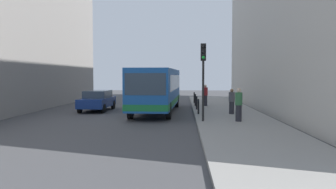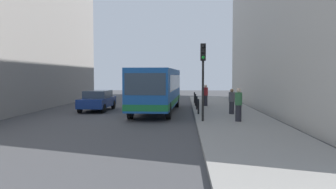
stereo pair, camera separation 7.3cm
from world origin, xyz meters
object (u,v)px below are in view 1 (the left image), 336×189
(bollard_mid, at_px, (197,103))
(pedestrian_near_signal, at_px, (239,105))
(bollard_near, at_px, (198,106))
(pedestrian_mid_sidewalk, at_px, (232,101))
(traffic_light, at_px, (203,67))
(pedestrian_far_sidewalk, at_px, (205,95))
(car_beside_bus, at_px, (97,100))
(bollard_far, at_px, (195,100))
(bus, at_px, (157,88))
(bollard_farthest, at_px, (194,98))

(bollard_mid, relative_size, pedestrian_near_signal, 0.54)
(bollard_near, bearing_deg, pedestrian_mid_sidewalk, 3.78)
(bollard_mid, bearing_deg, traffic_light, -89.09)
(pedestrian_near_signal, relative_size, pedestrian_far_sidewalk, 1.04)
(bollard_near, bearing_deg, pedestrian_far_sidewalk, 82.36)
(bollard_near, relative_size, pedestrian_near_signal, 0.54)
(pedestrian_mid_sidewalk, bearing_deg, bollard_mid, 126.90)
(car_beside_bus, height_order, bollard_near, car_beside_bus)
(car_beside_bus, height_order, bollard_far, car_beside_bus)
(bus, height_order, car_beside_bus, bus)
(bollard_mid, relative_size, bollard_farthest, 1.00)
(bollard_far, bearing_deg, pedestrian_near_signal, -77.94)
(car_beside_bus, xyz_separation_m, pedestrian_far_sidewalk, (8.00, 2.91, 0.21))
(bollard_near, relative_size, pedestrian_far_sidewalk, 0.56)
(car_beside_bus, relative_size, pedestrian_mid_sidewalk, 2.80)
(bollard_far, xyz_separation_m, pedestrian_mid_sidewalk, (2.10, -5.66, 0.31))
(pedestrian_far_sidewalk, bearing_deg, bollard_far, -64.61)
(bus, height_order, traffic_light, traffic_light)
(bollard_near, height_order, bollard_farthest, same)
(bus, xyz_separation_m, bollard_far, (2.77, 3.35, -1.10))
(bollard_farthest, xyz_separation_m, pedestrian_far_sidewalk, (0.80, -2.71, 0.37))
(traffic_light, distance_m, pedestrian_far_sidewalk, 9.64)
(bus, bearing_deg, bollard_near, 140.95)
(bollard_near, relative_size, bollard_far, 1.00)
(bollard_farthest, relative_size, pedestrian_mid_sidewalk, 0.60)
(bollard_mid, bearing_deg, pedestrian_near_signal, -72.70)
(car_beside_bus, height_order, bollard_mid, car_beside_bus)
(bollard_mid, bearing_deg, car_beside_bus, 178.55)
(pedestrian_mid_sidewalk, xyz_separation_m, pedestrian_far_sidewalk, (-1.29, 5.85, 0.06))
(bus, distance_m, bollard_mid, 3.02)
(bollard_mid, xyz_separation_m, pedestrian_far_sidewalk, (0.80, 3.09, 0.37))
(car_beside_bus, xyz_separation_m, pedestrian_mid_sidewalk, (9.30, -2.94, 0.15))
(bollard_far, bearing_deg, pedestrian_mid_sidewalk, -69.67)
(bollard_farthest, relative_size, pedestrian_near_signal, 0.54)
(bollard_far, relative_size, pedestrian_far_sidewalk, 0.56)
(bus, distance_m, traffic_light, 6.65)
(bollard_mid, relative_size, bollard_far, 1.00)
(car_beside_bus, xyz_separation_m, bollard_near, (7.20, -3.08, -0.16))
(bollard_mid, bearing_deg, bollard_farthest, 90.00)
(bus, height_order, bollard_far, bus)
(pedestrian_far_sidewalk, bearing_deg, bollard_farthest, -151.43)
(bus, height_order, pedestrian_mid_sidewalk, bus)
(pedestrian_mid_sidewalk, height_order, pedestrian_far_sidewalk, pedestrian_far_sidewalk)
(bollard_near, distance_m, pedestrian_near_signal, 3.98)
(bollard_near, distance_m, bollard_mid, 2.90)
(pedestrian_near_signal, xyz_separation_m, pedestrian_mid_sidewalk, (0.13, 3.57, -0.10))
(bollard_mid, relative_size, pedestrian_mid_sidewalk, 0.60)
(traffic_light, bearing_deg, bollard_near, 91.68)
(bollard_near, bearing_deg, bollard_farthest, 90.00)
(pedestrian_near_signal, bearing_deg, traffic_light, -65.31)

